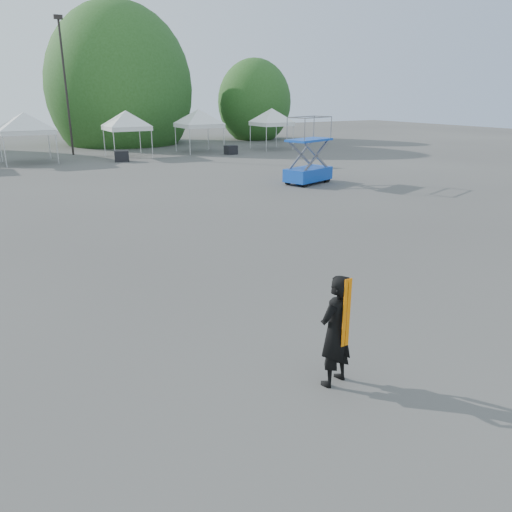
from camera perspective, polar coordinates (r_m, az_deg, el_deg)
ground at (r=10.67m, az=-2.47°, el=-6.87°), size 120.00×120.00×0.00m
light_pole_east at (r=41.27m, az=-21.00°, el=18.38°), size 0.60×0.25×9.80m
tree_mid_e at (r=49.45m, az=-15.27°, el=17.89°), size 5.12×5.12×7.79m
tree_far_e at (r=52.72m, az=-0.19°, el=17.14°), size 3.84×3.84×5.84m
tent_e at (r=37.45m, az=-24.99°, el=14.27°), size 4.73×4.73×3.88m
tent_f at (r=38.81m, az=-14.67°, el=15.40°), size 4.19×4.19×3.88m
tent_g at (r=41.01m, az=-6.58°, el=15.97°), size 4.38×4.38×3.88m
tent_h at (r=43.01m, az=1.81°, el=16.16°), size 3.99×3.99×3.88m
man at (r=8.05m, az=9.10°, el=-8.44°), size 0.77×0.61×1.86m
scissor_lift at (r=26.34m, az=6.05°, el=11.91°), size 2.89×2.05×3.38m
crate_mid at (r=36.31m, az=-15.10°, el=10.96°), size 1.12×0.97×0.74m
crate_east at (r=39.41m, az=-2.89°, el=12.01°), size 0.95×0.77×0.68m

